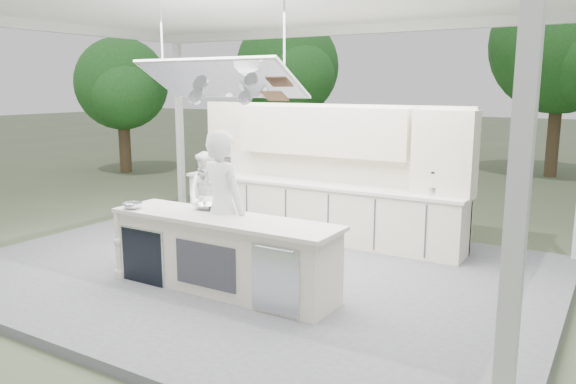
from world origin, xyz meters
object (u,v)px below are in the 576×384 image
Objects in this scene: back_counter at (316,210)px; sous_chef at (208,198)px; demo_island at (222,254)px; head_chef at (223,208)px.

sous_chef is (-1.35, -1.20, 0.28)m from back_counter.
demo_island is 2.06× the size of sous_chef.
head_chef is at bearing -53.48° from sous_chef.
demo_island is 2.82m from back_counter.
sous_chef is (-1.53, 1.62, 0.28)m from demo_island.
demo_island is 0.61× the size of back_counter.
demo_island is at bearing 131.40° from head_chef.
head_chef is (-0.13, 0.21, 0.53)m from demo_island.
head_chef reaches higher than sous_chef.
sous_chef reaches higher than demo_island.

